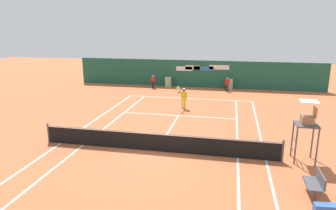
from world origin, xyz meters
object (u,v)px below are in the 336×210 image
at_px(umpire_chair, 307,122).
at_px(ball_kid_left_post, 227,83).
at_px(player_on_baseline, 184,96).
at_px(ball_kid_centre_post, 153,81).
at_px(tennis_ball_mid_court, 174,122).
at_px(player_bench, 316,182).
at_px(tennis_ball_near_service_line, 184,121).
at_px(equipment_bag, 330,209).

xyz_separation_m(umpire_chair, ball_kid_left_post, (-3.83, 15.11, -1.12)).
xyz_separation_m(player_on_baseline, ball_kid_centre_post, (-4.21, 7.06, -0.19)).
xyz_separation_m(umpire_chair, tennis_ball_mid_court, (-6.97, 4.43, -1.86)).
height_order(player_bench, ball_kid_centre_post, ball_kid_centre_post).
bearing_deg(player_bench, tennis_ball_mid_court, 42.11).
bearing_deg(umpire_chair, tennis_ball_near_service_line, 52.78).
bearing_deg(player_bench, ball_kid_centre_post, 31.05).
bearing_deg(ball_kid_left_post, player_on_baseline, 70.31).
distance_m(ball_kid_centre_post, tennis_ball_mid_court, 11.49).
bearing_deg(tennis_ball_mid_court, tennis_ball_near_service_line, 36.95).
relative_size(player_bench, equipment_bag, 1.18).
xyz_separation_m(ball_kid_left_post, tennis_ball_near_service_line, (-2.57, -10.25, -0.74)).
bearing_deg(player_bench, player_on_baseline, 31.21).
xyz_separation_m(equipment_bag, tennis_ball_near_service_line, (-6.41, 9.09, -0.13)).
relative_size(umpire_chair, tennis_ball_near_service_line, 42.35).
xyz_separation_m(ball_kid_left_post, tennis_ball_mid_court, (-3.14, -10.68, -0.74)).
distance_m(equipment_bag, ball_kid_left_post, 19.73).
height_order(ball_kid_left_post, tennis_ball_near_service_line, ball_kid_left_post).
relative_size(ball_kid_centre_post, tennis_ball_mid_court, 19.26).
bearing_deg(tennis_ball_near_service_line, player_bench, -51.94).
relative_size(ball_kid_left_post, tennis_ball_near_service_line, 19.78).
distance_m(umpire_chair, tennis_ball_mid_court, 8.47).
distance_m(player_bench, ball_kid_centre_post, 21.21).
distance_m(umpire_chair, ball_kid_centre_post, 18.81).
xyz_separation_m(ball_kid_centre_post, tennis_ball_mid_court, (4.17, -10.68, -0.72)).
height_order(player_bench, player_on_baseline, player_on_baseline).
distance_m(player_on_baseline, ball_kid_centre_post, 8.22).
bearing_deg(ball_kid_centre_post, umpire_chair, 129.85).
height_order(umpire_chair, player_bench, umpire_chair).
relative_size(player_bench, tennis_ball_mid_court, 16.97).
relative_size(equipment_bag, ball_kid_centre_post, 0.75).
bearing_deg(ball_kid_centre_post, player_on_baseline, 124.25).
bearing_deg(equipment_bag, player_bench, 100.14).
relative_size(umpire_chair, tennis_ball_mid_court, 42.35).
height_order(umpire_chair, tennis_ball_near_service_line, umpire_chair).
relative_size(player_on_baseline, ball_kid_left_post, 1.33).
height_order(player_bench, equipment_bag, player_bench).
bearing_deg(player_on_baseline, tennis_ball_near_service_line, 114.69).
bearing_deg(player_bench, equipment_bag, -169.86).
xyz_separation_m(tennis_ball_near_service_line, tennis_ball_mid_court, (-0.57, -0.43, 0.00)).
relative_size(player_bench, ball_kid_left_post, 0.86).
bearing_deg(equipment_bag, tennis_ball_mid_court, 128.86).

